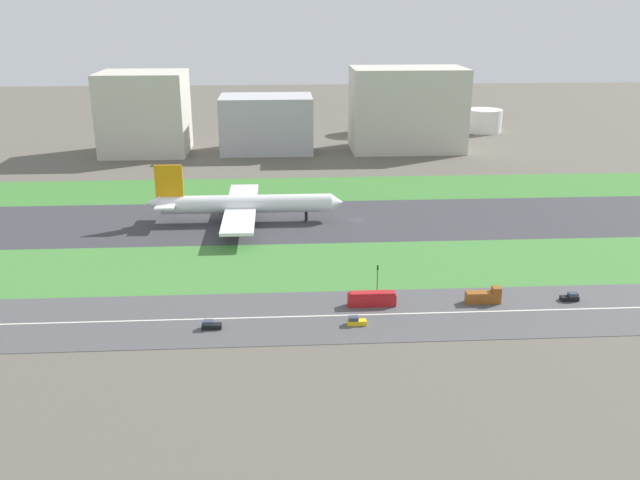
{
  "coord_description": "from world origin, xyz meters",
  "views": [
    {
      "loc": [
        -25.44,
        -215.01,
        69.06
      ],
      "look_at": [
        -14.69,
        -36.5,
        6.0
      ],
      "focal_mm": 37.81,
      "sensor_mm": 36.0,
      "label": 1
    }
  ],
  "objects_px": {
    "car_1": "(570,297)",
    "office_tower": "(407,109)",
    "terminal_building": "(145,113)",
    "traffic_light": "(377,276)",
    "airliner": "(242,204)",
    "fuel_tank_east": "(484,121)",
    "fuel_tank_centre": "(433,121)",
    "bus_1": "(372,299)",
    "car_2": "(356,321)",
    "car_0": "(211,325)",
    "hangar_building": "(267,124)",
    "fuel_tank_west": "(372,121)",
    "truck_0": "(484,297)"
  },
  "relations": [
    {
      "from": "car_1",
      "to": "office_tower",
      "type": "relative_size",
      "value": 0.08
    },
    {
      "from": "terminal_building",
      "to": "office_tower",
      "type": "bearing_deg",
      "value": 0.0
    },
    {
      "from": "car_1",
      "to": "traffic_light",
      "type": "relative_size",
      "value": 0.61
    },
    {
      "from": "airliner",
      "to": "fuel_tank_east",
      "type": "xyz_separation_m",
      "value": [
        128.25,
        159.0,
        0.11
      ]
    },
    {
      "from": "airliner",
      "to": "fuel_tank_centre",
      "type": "distance_m",
      "value": 187.37
    },
    {
      "from": "bus_1",
      "to": "car_2",
      "type": "distance_m",
      "value": 11.2
    },
    {
      "from": "car_0",
      "to": "traffic_light",
      "type": "height_order",
      "value": "traffic_light"
    },
    {
      "from": "office_tower",
      "to": "fuel_tank_east",
      "type": "distance_m",
      "value": 70.66
    },
    {
      "from": "bus_1",
      "to": "car_1",
      "type": "height_order",
      "value": "bus_1"
    },
    {
      "from": "hangar_building",
      "to": "office_tower",
      "type": "relative_size",
      "value": 0.81
    },
    {
      "from": "fuel_tank_west",
      "to": "car_1",
      "type": "bearing_deg",
      "value": -85.22
    },
    {
      "from": "traffic_light",
      "to": "terminal_building",
      "type": "relative_size",
      "value": 0.18
    },
    {
      "from": "car_0",
      "to": "office_tower",
      "type": "distance_m",
      "value": 208.42
    },
    {
      "from": "bus_1",
      "to": "car_2",
      "type": "xyz_separation_m",
      "value": [
        -4.96,
        -10.0,
        -0.9
      ]
    },
    {
      "from": "car_0",
      "to": "fuel_tank_west",
      "type": "xyz_separation_m",
      "value": [
        67.74,
        237.0,
        6.01
      ]
    },
    {
      "from": "office_tower",
      "to": "fuel_tank_west",
      "type": "bearing_deg",
      "value": 103.82
    },
    {
      "from": "truck_0",
      "to": "terminal_building",
      "type": "distance_m",
      "value": 215.16
    },
    {
      "from": "airliner",
      "to": "terminal_building",
      "type": "bearing_deg",
      "value": 114.35
    },
    {
      "from": "car_0",
      "to": "fuel_tank_east",
      "type": "relative_size",
      "value": 0.22
    },
    {
      "from": "airliner",
      "to": "hangar_building",
      "type": "bearing_deg",
      "value": 86.65
    },
    {
      "from": "traffic_light",
      "to": "office_tower",
      "type": "bearing_deg",
      "value": 77.45
    },
    {
      "from": "car_2",
      "to": "car_0",
      "type": "relative_size",
      "value": 1.0
    },
    {
      "from": "car_0",
      "to": "office_tower",
      "type": "xyz_separation_m",
      "value": [
        78.82,
        192.0,
        18.99
      ]
    },
    {
      "from": "car_1",
      "to": "hangar_building",
      "type": "distance_m",
      "value": 197.91
    },
    {
      "from": "bus_1",
      "to": "hangar_building",
      "type": "relative_size",
      "value": 0.26
    },
    {
      "from": "fuel_tank_centre",
      "to": "fuel_tank_east",
      "type": "xyz_separation_m",
      "value": [
        29.12,
        0.0,
        -0.12
      ]
    },
    {
      "from": "bus_1",
      "to": "fuel_tank_centre",
      "type": "bearing_deg",
      "value": 74.06
    },
    {
      "from": "truck_0",
      "to": "airliner",
      "type": "bearing_deg",
      "value": 132.27
    },
    {
      "from": "fuel_tank_west",
      "to": "fuel_tank_east",
      "type": "xyz_separation_m",
      "value": [
        63.84,
        0.0,
        -0.59
      ]
    },
    {
      "from": "car_1",
      "to": "hangar_building",
      "type": "xyz_separation_m",
      "value": [
        -76.72,
        182.0,
        12.54
      ]
    },
    {
      "from": "car_0",
      "to": "truck_0",
      "type": "distance_m",
      "value": 65.91
    },
    {
      "from": "car_1",
      "to": "terminal_building",
      "type": "bearing_deg",
      "value": 126.56
    },
    {
      "from": "airliner",
      "to": "traffic_light",
      "type": "xyz_separation_m",
      "value": [
        36.74,
        -60.01,
        -1.94
      ]
    },
    {
      "from": "truck_0",
      "to": "car_1",
      "type": "bearing_deg",
      "value": 0.0
    },
    {
      "from": "car_0",
      "to": "car_1",
      "type": "height_order",
      "value": "same"
    },
    {
      "from": "car_1",
      "to": "truck_0",
      "type": "distance_m",
      "value": 21.6
    },
    {
      "from": "fuel_tank_west",
      "to": "traffic_light",
      "type": "bearing_deg",
      "value": -97.2
    },
    {
      "from": "bus_1",
      "to": "car_1",
      "type": "relative_size",
      "value": 2.64
    },
    {
      "from": "fuel_tank_east",
      "to": "fuel_tank_west",
      "type": "bearing_deg",
      "value": 180.0
    },
    {
      "from": "car_0",
      "to": "hangar_building",
      "type": "height_order",
      "value": "hangar_building"
    },
    {
      "from": "car_2",
      "to": "office_tower",
      "type": "xyz_separation_m",
      "value": [
        46.13,
        192.0,
        18.99
      ]
    },
    {
      "from": "truck_0",
      "to": "office_tower",
      "type": "relative_size",
      "value": 0.15
    },
    {
      "from": "hangar_building",
      "to": "office_tower",
      "type": "xyz_separation_m",
      "value": [
        68.82,
        0.0,
        6.46
      ]
    },
    {
      "from": "airliner",
      "to": "terminal_building",
      "type": "distance_m",
      "value": 125.81
    },
    {
      "from": "fuel_tank_west",
      "to": "fuel_tank_centre",
      "type": "bearing_deg",
      "value": 0.0
    },
    {
      "from": "traffic_light",
      "to": "bus_1",
      "type": "bearing_deg",
      "value": -106.88
    },
    {
      "from": "airliner",
      "to": "traffic_light",
      "type": "relative_size",
      "value": 9.03
    },
    {
      "from": "fuel_tank_centre",
      "to": "fuel_tank_west",
      "type": "bearing_deg",
      "value": 180.0
    },
    {
      "from": "car_0",
      "to": "car_2",
      "type": "bearing_deg",
      "value": -180.0
    },
    {
      "from": "car_0",
      "to": "car_1",
      "type": "distance_m",
      "value": 87.3
    }
  ]
}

